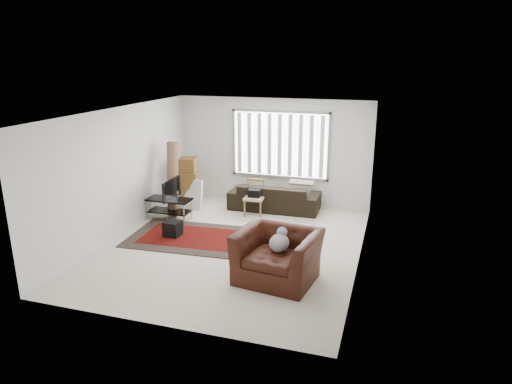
% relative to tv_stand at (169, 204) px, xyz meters
% --- Properties ---
extents(room, '(6.00, 6.02, 2.71)m').
position_rel_tv_stand_xyz_m(room, '(1.98, -0.50, 1.39)').
color(room, beige).
rests_on(room, ground).
extents(persian_rug, '(2.66, 1.86, 0.02)m').
position_rel_tv_stand_xyz_m(persian_rug, '(0.95, -0.88, -0.36)').
color(persian_rug, black).
rests_on(persian_rug, ground).
extents(tv_stand, '(1.03, 0.46, 0.51)m').
position_rel_tv_stand_xyz_m(tv_stand, '(0.00, 0.00, 0.00)').
color(tv_stand, black).
rests_on(tv_stand, ground).
extents(tv, '(0.11, 0.83, 0.48)m').
position_rel_tv_stand_xyz_m(tv, '(0.00, -0.00, 0.38)').
color(tv, black).
rests_on(tv, tv_stand).
extents(subwoofer, '(0.34, 0.34, 0.32)m').
position_rel_tv_stand_xyz_m(subwoofer, '(0.56, -0.93, -0.19)').
color(subwoofer, black).
rests_on(subwoofer, persian_rug).
extents(moving_boxes, '(0.58, 0.55, 1.24)m').
position_rel_tv_stand_xyz_m(moving_boxes, '(-0.01, 1.13, 0.21)').
color(moving_boxes, brown).
rests_on(moving_boxes, ground).
extents(white_flatpack, '(0.60, 0.25, 0.75)m').
position_rel_tv_stand_xyz_m(white_flatpack, '(0.14, 0.93, 0.00)').
color(white_flatpack, silver).
rests_on(white_flatpack, ground).
extents(rolled_rug, '(0.54, 0.84, 1.76)m').
position_rel_tv_stand_xyz_m(rolled_rug, '(-0.08, 0.39, 0.51)').
color(rolled_rug, brown).
rests_on(rolled_rug, ground).
extents(sofa, '(2.25, 1.01, 0.86)m').
position_rel_tv_stand_xyz_m(sofa, '(2.16, 1.44, 0.06)').
color(sofa, black).
rests_on(sofa, ground).
extents(side_chair, '(0.50, 0.50, 0.85)m').
position_rel_tv_stand_xyz_m(side_chair, '(1.80, 0.92, 0.10)').
color(side_chair, tan).
rests_on(side_chair, ground).
extents(armchair, '(1.49, 1.34, 0.99)m').
position_rel_tv_stand_xyz_m(armchair, '(3.17, -2.13, 0.13)').
color(armchair, '#34130A').
rests_on(armchair, ground).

